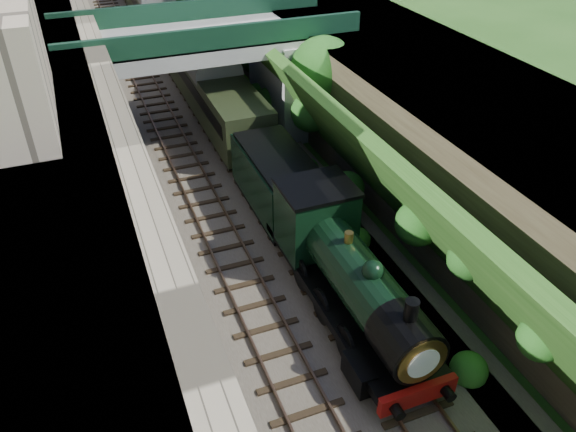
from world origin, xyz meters
The scene contains 13 objects.
trackbed centered at (0.00, 20.00, 0.10)m, with size 10.00×90.00×0.20m, color #473F38.
retaining_wall centered at (-5.50, 20.00, 3.50)m, with size 1.00×90.00×7.00m, color #756B56.
street_plateau_left centered at (-9.00, 20.00, 3.50)m, with size 6.00×90.00×7.00m, color #262628.
street_plateau_right centered at (9.50, 20.00, 3.12)m, with size 8.00×90.00×6.25m, color #262628.
embankment_slope centered at (4.93, 18.77, 2.63)m, with size 4.19×90.00×6.36m.
track_left centered at (-2.00, 20.00, 0.25)m, with size 2.50×90.00×0.20m.
track_right centered at (1.20, 20.00, 0.25)m, with size 2.50×90.00×0.20m.
road_bridge centered at (0.94, 24.00, 4.08)m, with size 16.00×6.40×7.25m.
tree centered at (5.91, 19.86, 4.65)m, with size 3.60×3.80×6.60m.
locomotive centered at (1.20, 7.12, 1.89)m, with size 3.10×10.22×3.83m.
tender centered at (1.20, 14.48, 1.62)m, with size 2.70×6.00×3.05m.
coach_front centered at (1.20, 27.08, 2.05)m, with size 2.90×18.00×3.70m.
coach_middle centered at (1.20, 45.88, 2.05)m, with size 2.90×18.00×3.70m.
Camera 1 is at (-6.61, -6.73, 15.29)m, focal length 35.00 mm.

